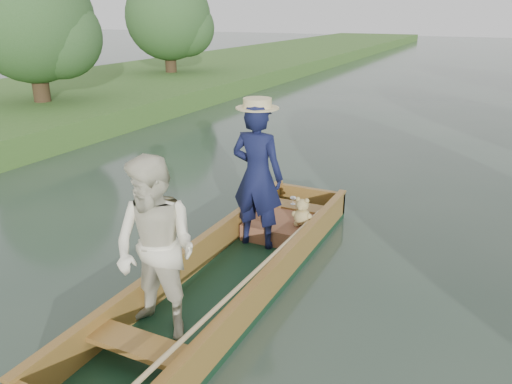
% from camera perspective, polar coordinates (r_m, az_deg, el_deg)
% --- Properties ---
extents(ground, '(120.00, 120.00, 0.00)m').
position_cam_1_polar(ground, '(5.75, -2.67, -10.79)').
color(ground, '#283D30').
rests_on(ground, ground).
extents(trees_far, '(22.99, 13.54, 4.73)m').
position_cam_1_polar(trees_far, '(12.41, 23.28, 17.08)').
color(trees_far, '#47331E').
rests_on(trees_far, ground).
extents(punt, '(1.15, 5.25, 1.96)m').
position_cam_1_polar(punt, '(5.42, -4.06, -5.02)').
color(punt, '#13321E').
rests_on(punt, ground).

